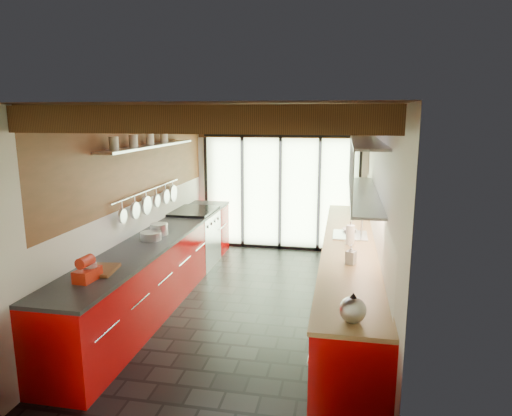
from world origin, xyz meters
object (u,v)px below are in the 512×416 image
stand_mixer (88,270)px  paper_towel (350,235)px  bowl (350,230)px  kettle (353,308)px  soap_bottle (351,254)px

stand_mixer → paper_towel: size_ratio=1.01×
stand_mixer → bowl: 3.51m
stand_mixer → kettle: (2.54, -0.44, 0.01)m
kettle → soap_bottle: kettle is taller
paper_towel → bowl: (-0.00, 0.63, -0.10)m
stand_mixer → bowl: (2.54, 2.42, -0.08)m
stand_mixer → kettle: bearing=-9.8°
kettle → paper_towel: bearing=90.0°
stand_mixer → soap_bottle: 2.73m
bowl → kettle: bearing=-90.0°
soap_bottle → bowl: bearing=90.0°
kettle → bowl: kettle is taller
kettle → bowl: size_ratio=1.50×
paper_towel → soap_bottle: bearing=-90.0°
kettle → stand_mixer: bearing=170.2°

